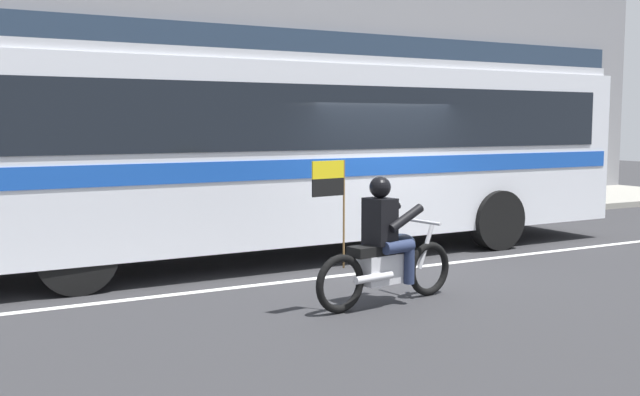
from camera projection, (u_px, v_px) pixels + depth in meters
name	position (u px, v px, depth m)	size (l,w,h in m)	color
ground_plane	(382.00, 262.00, 11.62)	(60.00, 60.00, 0.00)	#2B2B2D
sidewalk_curb	(254.00, 220.00, 16.07)	(28.00, 3.80, 0.15)	gray
lane_center_stripe	(404.00, 268.00, 11.09)	(26.60, 0.14, 0.01)	silver
transit_bus	(296.00, 142.00, 12.03)	(12.11, 2.81, 3.22)	silver
motorcycle_with_rider	(386.00, 250.00, 8.85)	(2.18, 0.70, 1.78)	black
fire_hydrant	(92.00, 214.00, 13.48)	(0.22, 0.30, 0.75)	red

